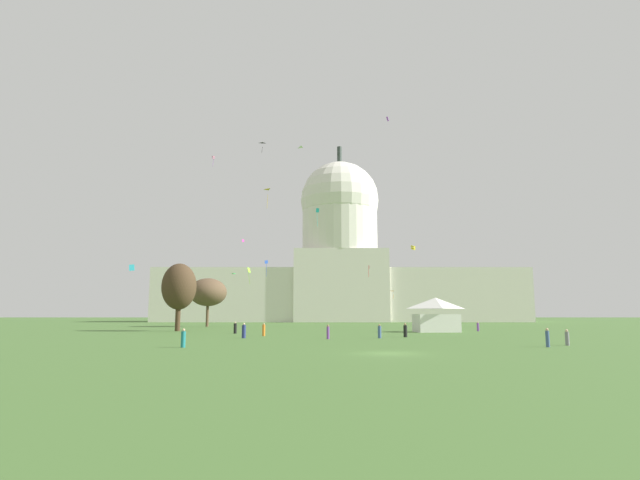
{
  "coord_description": "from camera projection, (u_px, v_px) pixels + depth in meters",
  "views": [
    {
      "loc": [
        -5.09,
        -38.54,
        2.86
      ],
      "look_at": [
        -4.63,
        101.44,
        22.99
      ],
      "focal_mm": 28.94,
      "sensor_mm": 36.0,
      "label": 1
    }
  ],
  "objects": [
    {
      "name": "kite_gold_mid",
      "position": [
        267.0,
        193.0,
        113.59
      ],
      "size": [
        1.6,
        1.38,
        3.88
      ],
      "rotation": [
        0.0,
        0.0,
        2.53
      ],
      "color": "gold"
    },
    {
      "name": "event_tent",
      "position": [
        434.0,
        315.0,
        82.68
      ],
      "size": [
        7.36,
        5.63,
        5.46
      ],
      "rotation": [
        0.0,
        0.0,
        0.1
      ],
      "color": "white",
      "rests_on": "ground_plane"
    },
    {
      "name": "kite_orange_low",
      "position": [
        392.0,
        293.0,
        166.75
      ],
      "size": [
        1.49,
        1.45,
        2.05
      ],
      "rotation": [
        0.0,
        0.0,
        2.43
      ],
      "color": "orange"
    },
    {
      "name": "person_black_mid_center",
      "position": [
        404.0,
        331.0,
        64.43
      ],
      "size": [
        0.58,
        0.58,
        1.71
      ],
      "rotation": [
        0.0,
        0.0,
        2.81
      ],
      "color": "black",
      "rests_on": "ground_plane"
    },
    {
      "name": "person_purple_lawn_far_right",
      "position": [
        476.0,
        327.0,
        86.5
      ],
      "size": [
        0.46,
        0.46,
        1.61
      ],
      "rotation": [
        0.0,
        0.0,
        1.25
      ],
      "color": "#703D93",
      "rests_on": "ground_plane"
    },
    {
      "name": "tree_west_near",
      "position": [
        177.0,
        287.0,
        87.77
      ],
      "size": [
        8.12,
        8.01,
        11.45
      ],
      "color": "#42301E",
      "rests_on": "ground_plane"
    },
    {
      "name": "person_denim_back_right",
      "position": [
        378.0,
        332.0,
        61.6
      ],
      "size": [
        0.53,
        0.53,
        1.66
      ],
      "rotation": [
        0.0,
        0.0,
        5.12
      ],
      "color": "#3D5684",
      "rests_on": "ground_plane"
    },
    {
      "name": "person_orange_front_left",
      "position": [
        262.0,
        330.0,
        67.55
      ],
      "size": [
        0.49,
        0.49,
        1.69
      ],
      "rotation": [
        0.0,
        0.0,
        5.93
      ],
      "color": "orange",
      "rests_on": "ground_plane"
    },
    {
      "name": "person_grey_edge_east",
      "position": [
        565.0,
        338.0,
        47.44
      ],
      "size": [
        0.48,
        0.48,
        1.47
      ],
      "rotation": [
        0.0,
        0.0,
        4.25
      ],
      "color": "gray",
      "rests_on": "ground_plane"
    },
    {
      "name": "kite_lime_low",
      "position": [
        247.0,
        271.0,
        126.33
      ],
      "size": [
        0.85,
        1.26,
        4.15
      ],
      "rotation": [
        0.0,
        0.0,
        0.31
      ],
      "color": "#8CD133"
    },
    {
      "name": "kite_pink_high",
      "position": [
        212.0,
        157.0,
        168.05
      ],
      "size": [
        1.04,
        1.05,
        3.74
      ],
      "rotation": [
        0.0,
        0.0,
        0.71
      ],
      "color": "pink"
    },
    {
      "name": "kite_red_low",
      "position": [
        367.0,
        268.0,
        120.68
      ],
      "size": [
        0.25,
        1.06,
        2.71
      ],
      "rotation": [
        0.0,
        0.0,
        3.92
      ],
      "color": "red"
    },
    {
      "name": "person_denim_aisle_center",
      "position": [
        545.0,
        338.0,
        45.12
      ],
      "size": [
        0.42,
        0.42,
        1.63
      ],
      "rotation": [
        0.0,
        0.0,
        1.95
      ],
      "color": "#3D5684",
      "rests_on": "ground_plane"
    },
    {
      "name": "kite_yellow_low",
      "position": [
        411.0,
        248.0,
        113.58
      ],
      "size": [
        1.1,
        1.09,
        1.06
      ],
      "rotation": [
        0.0,
        0.0,
        4.0
      ],
      "color": "yellow"
    },
    {
      "name": "person_navy_mid_right",
      "position": [
        242.0,
        331.0,
        61.63
      ],
      "size": [
        0.53,
        0.53,
        1.79
      ],
      "rotation": [
        0.0,
        0.0,
        4.57
      ],
      "color": "navy",
      "rests_on": "ground_plane"
    },
    {
      "name": "kite_white_mid",
      "position": [
        302.0,
        150.0,
        94.54
      ],
      "size": [
        1.25,
        1.59,
        0.17
      ],
      "rotation": [
        0.0,
        0.0,
        1.96
      ],
      "color": "white"
    },
    {
      "name": "kite_magenta_mid",
      "position": [
        241.0,
        241.0,
        169.05
      ],
      "size": [
        0.81,
        0.68,
        0.93
      ],
      "rotation": [
        0.0,
        0.0,
        6.03
      ],
      "color": "#D1339E"
    },
    {
      "name": "kite_green_low",
      "position": [
        229.0,
        276.0,
        111.38
      ],
      "size": [
        1.06,
        1.59,
        0.21
      ],
      "rotation": [
        0.0,
        0.0,
        4.53
      ],
      "color": "green"
    },
    {
      "name": "kite_black_high",
      "position": [
        261.0,
        144.0,
        151.34
      ],
      "size": [
        1.84,
        0.9,
        2.95
      ],
      "rotation": [
        0.0,
        0.0,
        0.12
      ],
      "color": "black"
    },
    {
      "name": "person_teal_near_tree_west",
      "position": [
        181.0,
        339.0,
        44.48
      ],
      "size": [
        0.54,
        0.54,
        1.62
      ],
      "rotation": [
        0.0,
        0.0,
        3.72
      ],
      "color": "#1E757A",
      "rests_on": "ground_plane"
    },
    {
      "name": "kite_turquoise_mid",
      "position": [
        316.0,
        213.0,
        124.7
      ],
      "size": [
        0.8,
        0.56,
        4.53
      ],
      "rotation": [
        0.0,
        0.0,
        5.42
      ],
      "color": "teal"
    },
    {
      "name": "kite_blue_low",
      "position": [
        265.0,
        264.0,
        137.8
      ],
      "size": [
        0.89,
        0.74,
        4.42
      ],
      "rotation": [
        0.0,
        0.0,
        6.08
      ],
      "color": "blue"
    },
    {
      "name": "kite_cyan_low",
      "position": [
        130.0,
        268.0,
        68.56
      ],
      "size": [
        0.74,
        0.24,
        0.88
      ],
      "rotation": [
        0.0,
        0.0,
        2.56
      ],
      "color": "#33BCDB"
    },
    {
      "name": "ground_plane",
      "position": [
        388.0,
        353.0,
        37.75
      ],
      "size": [
        800.0,
        800.0,
        0.0
      ],
      "primitive_type": "plane",
      "color": "#42662D"
    },
    {
      "name": "person_black_front_center",
      "position": [
        233.0,
        328.0,
        76.1
      ],
      "size": [
        0.58,
        0.58,
        1.72
      ],
      "rotation": [
        0.0,
        0.0,
        5.95
      ],
      "color": "black",
      "rests_on": "ground_plane"
    },
    {
      "name": "person_purple_near_tree_east",
      "position": [
        326.0,
        332.0,
        59.35
      ],
      "size": [
        0.4,
        0.4,
        1.64
      ],
      "rotation": [
        0.0,
        0.0,
        0.28
      ],
      "color": "#703D93",
      "rests_on": "ground_plane"
    },
    {
      "name": "kite_violet_high",
      "position": [
        386.0,
        119.0,
        120.86
      ],
      "size": [
        0.57,
        0.67,
        1.04
      ],
      "rotation": [
        0.0,
        0.0,
        4.32
      ],
      "color": "purple"
    },
    {
      "name": "capitol_building",
      "position": [
        338.0,
        266.0,
        194.5
      ],
      "size": [
        134.94,
        29.83,
        67.49
      ],
      "color": "silver",
      "rests_on": "ground_plane"
    },
    {
      "name": "tree_west_mid",
      "position": [
        206.0,
        292.0,
        118.15
      ],
      "size": [
        10.92,
        11.32,
        11.02
      ],
      "color": "brown",
      "rests_on": "ground_plane"
    }
  ]
}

